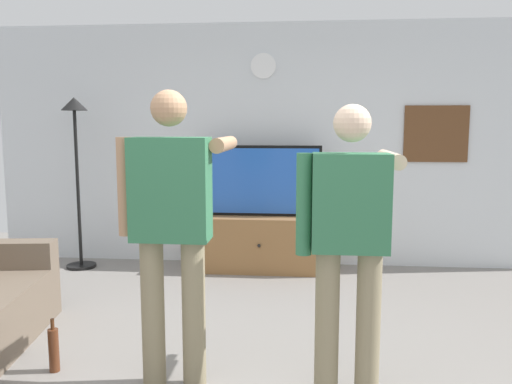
{
  "coord_description": "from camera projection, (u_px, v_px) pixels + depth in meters",
  "views": [
    {
      "loc": [
        0.34,
        -2.84,
        1.59
      ],
      "look_at": [
        -0.03,
        1.2,
        1.05
      ],
      "focal_mm": 35.85,
      "sensor_mm": 36.0,
      "label": 1
    }
  ],
  "objects": [
    {
      "name": "tv_stand",
      "position": [
        261.0,
        243.0,
        5.58
      ],
      "size": [
        1.38,
        0.49,
        0.6
      ],
      "color": "olive",
      "rests_on": "ground_plane"
    },
    {
      "name": "framed_picture",
      "position": [
        436.0,
        134.0,
        5.54
      ],
      "size": [
        0.68,
        0.04,
        0.61
      ],
      "primitive_type": "cube",
      "color": "brown"
    },
    {
      "name": "person_standing_nearer_lamp",
      "position": [
        172.0,
        220.0,
        3.01
      ],
      "size": [
        0.64,
        0.78,
        1.78
      ],
      "color": "gray",
      "rests_on": "ground_plane"
    },
    {
      "name": "person_standing_nearer_couch",
      "position": [
        349.0,
        234.0,
        2.9
      ],
      "size": [
        0.61,
        0.78,
        1.7
      ],
      "color": "gray",
      "rests_on": "ground_plane"
    },
    {
      "name": "back_wall",
      "position": [
        273.0,
        146.0,
        5.78
      ],
      "size": [
        6.4,
        0.1,
        2.7
      ],
      "primitive_type": "cube",
      "color": "silver",
      "rests_on": "ground_plane"
    },
    {
      "name": "beverage_bottle",
      "position": [
        54.0,
        349.0,
        3.29
      ],
      "size": [
        0.07,
        0.07,
        0.35
      ],
      "color": "#592D19",
      "rests_on": "ground_plane"
    },
    {
      "name": "wall_clock",
      "position": [
        263.0,
        66.0,
        5.61
      ],
      "size": [
        0.28,
        0.03,
        0.28
      ],
      "primitive_type": "cylinder",
      "rotation": [
        1.57,
        0.0,
        0.0
      ],
      "color": "white"
    },
    {
      "name": "television",
      "position": [
        261.0,
        181.0,
        5.54
      ],
      "size": [
        1.3,
        0.07,
        0.77
      ],
      "color": "black",
      "rests_on": "tv_stand"
    },
    {
      "name": "floor_lamp",
      "position": [
        76.0,
        147.0,
        5.55
      ],
      "size": [
        0.32,
        0.32,
        1.88
      ],
      "color": "black",
      "rests_on": "ground_plane"
    }
  ]
}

